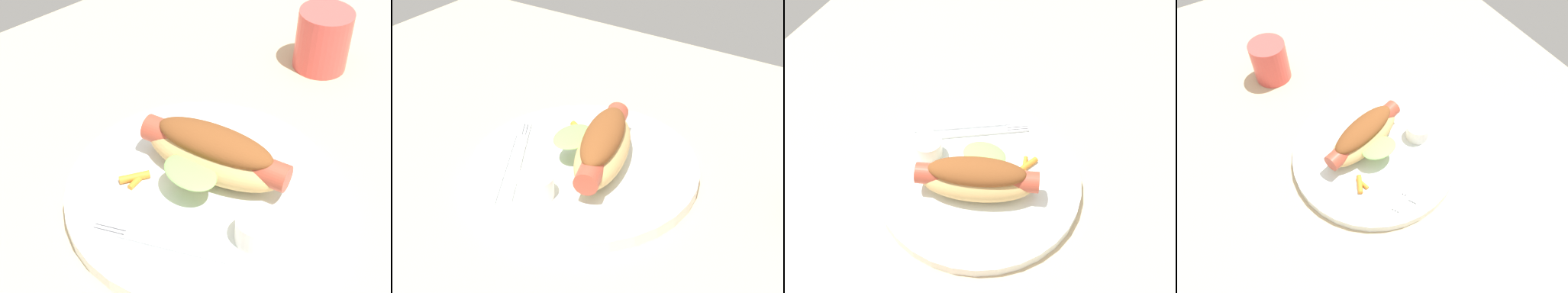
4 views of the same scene
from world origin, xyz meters
TOP-DOWN VIEW (x-y plane):
  - ground_plane at (0.00, 0.00)cm, footprint 120.00×90.00cm
  - plate at (1.30, -1.53)cm, footprint 28.16×28.16cm
  - hot_dog at (-0.90, -2.28)cm, footprint 11.29×16.20cm
  - sauce_ramekin at (2.12, 6.79)cm, footprint 4.09×4.09cm
  - fork at (8.21, 2.84)cm, footprint 9.54×14.78cm
  - knife at (9.10, 4.85)cm, footprint 8.44×13.20cm
  - carrot_garnish at (5.84, -6.87)cm, footprint 3.25×2.13cm

SIDE VIEW (x-z plane):
  - ground_plane at x=0.00cm, z-range -1.80..0.00cm
  - plate at x=1.30cm, z-range 0.00..1.60cm
  - knife at x=9.10cm, z-range 1.60..1.96cm
  - fork at x=8.21cm, z-range 1.60..2.00cm
  - carrot_garnish at x=5.84cm, z-range 1.57..2.40cm
  - sauce_ramekin at x=2.12cm, z-range 1.60..4.40cm
  - hot_dog at x=-0.90cm, z-range 1.63..7.34cm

